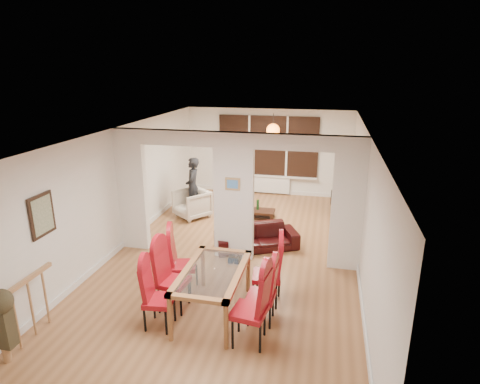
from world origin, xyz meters
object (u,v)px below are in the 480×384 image
(dining_table, at_px, (213,292))
(coffee_table, at_px, (257,214))
(sofa, at_px, (256,237))
(person, at_px, (193,187))
(television, at_px, (333,201))
(dining_chair_ra, at_px, (249,306))
(dining_chair_la, at_px, (159,296))
(armchair, at_px, (192,204))
(dining_chair_lc, at_px, (183,261))
(dining_chair_rb, at_px, (261,292))
(bottle, at_px, (258,204))
(dining_chair_lb, at_px, (173,277))
(bowl, at_px, (248,210))
(dining_chair_rc, at_px, (267,271))

(dining_table, height_order, coffee_table, dining_table)
(sofa, distance_m, person, 2.69)
(television, bearing_deg, dining_chair_ra, 156.33)
(person, bearing_deg, dining_chair_la, 2.37)
(dining_chair_la, xyz_separation_m, armchair, (-1.05, 4.53, -0.16))
(sofa, bearing_deg, dining_chair_lc, -140.64)
(dining_chair_la, relative_size, sofa, 0.59)
(dining_chair_rb, xyz_separation_m, bottle, (-0.84, 4.43, -0.17))
(dining_chair_lb, distance_m, person, 4.37)
(dining_table, xyz_separation_m, dining_chair_ra, (0.69, -0.56, 0.20))
(sofa, distance_m, television, 3.17)
(armchair, height_order, coffee_table, armchair)
(dining_chair_ra, distance_m, coffee_table, 4.99)
(dining_chair_rb, xyz_separation_m, bowl, (-1.07, 4.29, -0.28))
(dining_chair_lc, distance_m, television, 5.34)
(dining_chair_lc, relative_size, bowl, 5.33)
(dining_chair_rc, bearing_deg, sofa, 97.75)
(dining_chair_lc, height_order, dining_chair_ra, dining_chair_ra)
(dining_chair_la, relative_size, dining_chair_lc, 0.95)
(coffee_table, height_order, bottle, bottle)
(television, height_order, bowl, television)
(dining_chair_la, height_order, sofa, dining_chair_la)
(dining_chair_la, distance_m, person, 4.85)
(armchair, distance_m, television, 3.80)
(person, relative_size, television, 1.46)
(coffee_table, bearing_deg, person, -175.86)
(dining_chair_lb, height_order, dining_chair_ra, dining_chair_ra)
(dining_chair_rb, distance_m, coffee_table, 4.49)
(dining_chair_ra, distance_m, person, 5.39)
(dining_chair_ra, distance_m, bowl, 4.93)
(sofa, bearing_deg, dining_chair_lb, -134.48)
(dining_chair_rb, xyz_separation_m, coffee_table, (-0.86, 4.38, -0.41))
(dining_chair_rb, bearing_deg, television, 80.75)
(dining_chair_la, xyz_separation_m, dining_chair_rc, (1.47, 1.02, 0.05))
(dining_table, bearing_deg, bottle, 90.87)
(dining_chair_ra, bearing_deg, sofa, 106.56)
(person, height_order, coffee_table, person)
(sofa, bearing_deg, dining_chair_rb, -102.97)
(armchair, bearing_deg, dining_chair_lc, -35.06)
(dining_chair_lb, distance_m, dining_chair_rc, 1.53)
(dining_chair_la, height_order, dining_chair_rb, dining_chair_la)
(sofa, bearing_deg, bottle, 74.54)
(armchair, bearing_deg, sofa, 1.06)
(television, distance_m, coffee_table, 2.15)
(dining_chair_la, bearing_deg, person, 95.48)
(sofa, relative_size, bowl, 8.53)
(dining_chair_ra, relative_size, dining_chair_rb, 1.13)
(sofa, distance_m, bowl, 1.81)
(dining_chair_la, bearing_deg, dining_chair_lb, 78.89)
(dining_chair_rc, bearing_deg, television, 69.96)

